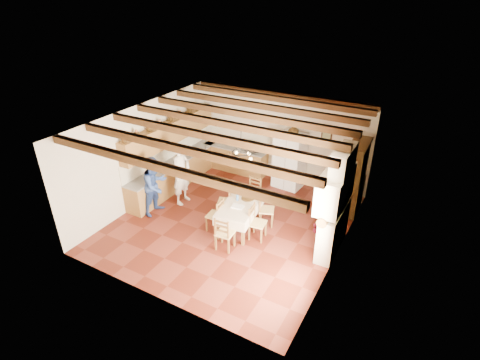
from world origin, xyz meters
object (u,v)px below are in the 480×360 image
at_px(chair_left_far, 225,201).
at_px(chair_end_near, 225,233).
at_px(chair_end_far, 252,194).
at_px(microwave, 252,147).
at_px(dining_table, 241,206).
at_px(chair_left_near, 215,215).
at_px(hutch, 355,177).
at_px(person_woman_blue, 155,185).
at_px(chair_right_near, 258,223).
at_px(person_man, 181,174).
at_px(person_woman_red, 324,202).
at_px(chair_right_far, 267,209).
at_px(refrigerator, 290,161).

bearing_deg(chair_left_far, chair_end_near, 10.48).
height_order(chair_end_far, microwave, microwave).
height_order(dining_table, chair_left_near, chair_left_near).
height_order(hutch, chair_end_far, hutch).
bearing_deg(hutch, person_woman_blue, -151.61).
distance_m(chair_right_near, person_man, 2.93).
height_order(hutch, person_man, hutch).
relative_size(person_man, person_woman_red, 1.09).
xyz_separation_m(chair_left_far, chair_end_far, (0.49, 0.76, 0.00)).
height_order(chair_left_near, chair_right_far, same).
xyz_separation_m(refrigerator, person_man, (-2.43, -2.55, 0.07)).
bearing_deg(person_woman_red, chair_left_near, -75.16).
bearing_deg(chair_end_near, chair_right_far, -111.13).
bearing_deg(person_man, microwave, -21.56).
xyz_separation_m(dining_table, chair_end_near, (0.12, -1.05, -0.19)).
height_order(chair_right_far, microwave, microwave).
bearing_deg(chair_end_far, chair_left_far, -119.44).
relative_size(chair_left_near, chair_end_far, 1.00).
bearing_deg(chair_left_near, chair_end_far, 162.09).
bearing_deg(hutch, microwave, 168.32).
bearing_deg(chair_right_far, hutch, -64.84).
bearing_deg(chair_left_near, microwave, -173.21).
relative_size(chair_end_far, person_woman_blue, 0.54).
xyz_separation_m(chair_end_near, person_woman_blue, (-2.63, 0.51, 0.40)).
distance_m(chair_right_far, person_man, 2.81).
bearing_deg(dining_table, chair_end_far, 99.79).
bearing_deg(chair_right_far, chair_end_near, 143.12).
height_order(dining_table, chair_left_far, chair_left_far).
relative_size(chair_right_far, microwave, 1.89).
relative_size(chair_right_far, person_man, 0.49).
xyz_separation_m(chair_left_far, person_man, (-1.53, 0.02, 0.49)).
height_order(hutch, chair_end_near, hutch).
xyz_separation_m(refrigerator, chair_left_far, (-0.91, -2.57, -0.43)).
relative_size(chair_end_near, person_man, 0.49).
xyz_separation_m(chair_left_near, person_man, (-1.66, 0.76, 0.49)).
bearing_deg(person_woman_red, chair_end_far, -106.42).
distance_m(dining_table, chair_right_near, 0.72).
bearing_deg(refrigerator, chair_left_near, -98.28).
xyz_separation_m(hutch, chair_end_near, (-2.32, -3.39, -0.60)).
bearing_deg(chair_end_near, microwave, -76.15).
distance_m(dining_table, person_woman_blue, 2.58).
xyz_separation_m(chair_left_near, chair_end_near, (0.66, -0.57, 0.00)).
bearing_deg(hutch, chair_right_far, -136.46).
xyz_separation_m(refrigerator, dining_table, (-0.24, -2.84, -0.23)).
bearing_deg(chair_left_near, person_woman_blue, -92.36).
bearing_deg(chair_left_far, person_man, -111.23).
bearing_deg(chair_left_far, person_woman_blue, -86.94).
height_order(chair_left_far, person_woman_blue, person_woman_blue).
relative_size(chair_end_near, microwave, 1.89).
relative_size(refrigerator, person_man, 0.93).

